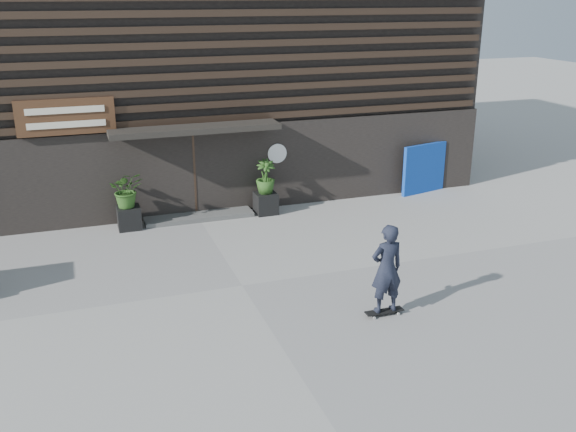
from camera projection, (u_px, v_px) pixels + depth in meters
name	position (u px, v px, depth m)	size (l,w,h in m)	color
ground	(242.00, 286.00, 13.83)	(80.00, 80.00, 0.00)	#9F9D97
entrance_step	(199.00, 216.00, 17.91)	(3.00, 0.80, 0.12)	#4C4C4A
planter_pot_left	(129.00, 218.00, 17.07)	(0.60, 0.60, 0.60)	black
bamboo_left	(127.00, 190.00, 16.81)	(0.86, 0.75, 0.96)	#2D591E
planter_pot_right	(266.00, 203.00, 18.24)	(0.60, 0.60, 0.60)	black
bamboo_right	(265.00, 177.00, 17.98)	(0.54, 0.54, 0.96)	#2D591E
blue_tarp	(424.00, 169.00, 19.97)	(1.65, 0.12, 1.55)	#0D3BB0
building	(161.00, 55.00, 21.39)	(18.00, 11.00, 8.00)	black
skateboarder	(387.00, 269.00, 12.25)	(0.78, 0.44, 1.88)	black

